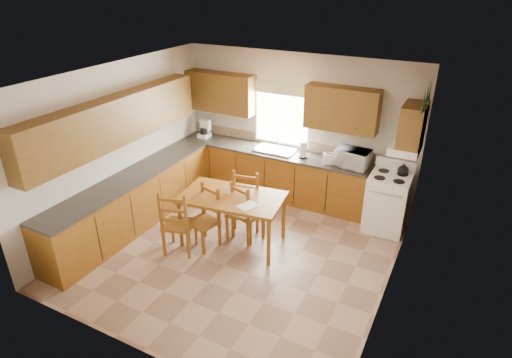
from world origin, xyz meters
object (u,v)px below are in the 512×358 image
at_px(microwave, 353,158).
at_px(chair_far_left, 203,218).
at_px(chair_far_right, 242,208).
at_px(chair_near_right, 248,210).
at_px(chair_near_left, 179,220).
at_px(dining_table, 233,219).
at_px(stove, 387,203).

height_order(microwave, chair_far_left, microwave).
bearing_deg(chair_far_right, microwave, 39.40).
bearing_deg(chair_far_right, chair_near_right, 15.12).
distance_m(chair_near_left, chair_near_right, 1.11).
height_order(microwave, chair_near_left, microwave).
relative_size(dining_table, chair_far_right, 1.44).
bearing_deg(chair_near_right, chair_far_right, 42.74).
xyz_separation_m(dining_table, chair_near_left, (-0.62, -0.57, 0.12)).
height_order(dining_table, chair_far_left, chair_far_left).
distance_m(chair_far_left, chair_far_right, 0.65).
relative_size(stove, chair_near_right, 0.96).
bearing_deg(chair_far_right, chair_far_left, -140.67).
distance_m(stove, dining_table, 2.59).
xyz_separation_m(chair_near_right, chair_far_right, (-0.08, -0.04, 0.04)).
height_order(stove, microwave, microwave).
bearing_deg(microwave, stove, -11.44).
relative_size(stove, microwave, 1.84).
relative_size(dining_table, chair_near_right, 1.57).
distance_m(dining_table, chair_near_left, 0.85).
relative_size(stove, chair_near_left, 0.89).
xyz_separation_m(chair_near_right, chair_far_left, (-0.50, -0.54, 0.00)).
bearing_deg(chair_far_left, stove, 52.78).
relative_size(microwave, chair_near_left, 0.48).
bearing_deg(chair_far_right, chair_near_left, -141.74).
distance_m(microwave, chair_near_left, 3.10).
bearing_deg(chair_near_left, chair_far_right, -147.60).
height_order(chair_near_right, chair_far_left, chair_far_left).
distance_m(stove, chair_near_right, 2.33).
xyz_separation_m(microwave, chair_far_right, (-1.31, -1.55, -0.53)).
height_order(stove, chair_near_right, chair_near_right).
bearing_deg(chair_near_right, chair_near_left, 64.03).
distance_m(dining_table, chair_near_right, 0.29).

